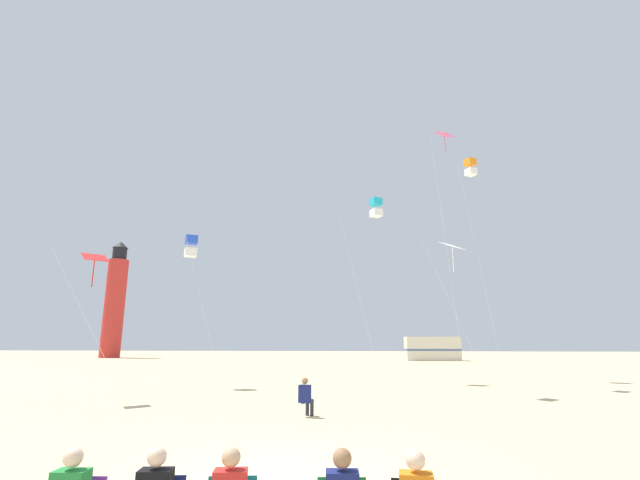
# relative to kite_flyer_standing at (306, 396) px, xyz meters

# --- Properties ---
(ground) EXTENTS (200.00, 200.00, 0.00)m
(ground) POSITION_rel_kite_flyer_standing_xyz_m (0.20, -6.15, -0.61)
(ground) COLOR #D3BC8C
(kite_flyer_standing) EXTENTS (0.45, 0.56, 1.16)m
(kite_flyer_standing) POSITION_rel_kite_flyer_standing_xyz_m (0.00, 0.00, 0.00)
(kite_flyer_standing) COLOR navy
(kite_flyer_standing) RESTS_ON ground
(kite_diamond_white) EXTENTS (2.42, 2.06, 6.64)m
(kite_diamond_white) POSITION_rel_kite_flyer_standing_xyz_m (5.86, 5.69, 5.60)
(kite_diamond_white) COLOR silver
(kite_diamond_white) RESTS_ON ground
(kite_box_blue) EXTENTS (2.25, 2.33, 7.81)m
(kite_box_blue) POSITION_rel_kite_flyer_standing_xyz_m (-7.31, 8.31, 6.61)
(kite_box_blue) COLOR silver
(kite_box_blue) RESTS_ON ground
(kite_box_cyan) EXTENTS (2.76, 2.76, 10.80)m
(kite_box_cyan) POSITION_rel_kite_flyer_standing_xyz_m (2.75, 11.92, 9.59)
(kite_box_cyan) COLOR silver
(kite_box_cyan) RESTS_ON ground
(kite_box_orange) EXTENTS (1.71, 1.40, 14.23)m
(kite_box_orange) POSITION_rel_kite_flyer_standing_xyz_m (9.23, 14.49, 13.00)
(kite_box_orange) COLOR silver
(kite_box_orange) RESTS_ON ground
(kite_diamond_scarlet) EXTENTS (2.72, 2.72, 5.73)m
(kite_diamond_scarlet) POSITION_rel_kite_flyer_standing_xyz_m (-8.80, 2.25, 4.73)
(kite_diamond_scarlet) COLOR silver
(kite_diamond_scarlet) RESTS_ON ground
(kite_diamond_rainbow) EXTENTS (1.43, 1.43, 14.17)m
(kite_diamond_rainbow) POSITION_rel_kite_flyer_standing_xyz_m (6.72, 10.02, 12.59)
(kite_diamond_rainbow) COLOR silver
(kite_diamond_rainbow) RESTS_ON ground
(lighthouse_distant) EXTENTS (2.80, 2.80, 16.80)m
(lighthouse_distant) POSITION_rel_kite_flyer_standing_xyz_m (-33.88, 47.30, 7.22)
(lighthouse_distant) COLOR red
(lighthouse_distant) RESTS_ON ground
(rv_van_cream) EXTENTS (6.60, 2.83, 2.80)m
(rv_van_cream) POSITION_rel_kite_flyer_standing_xyz_m (10.11, 41.73, 0.78)
(rv_van_cream) COLOR beige
(rv_van_cream) RESTS_ON ground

